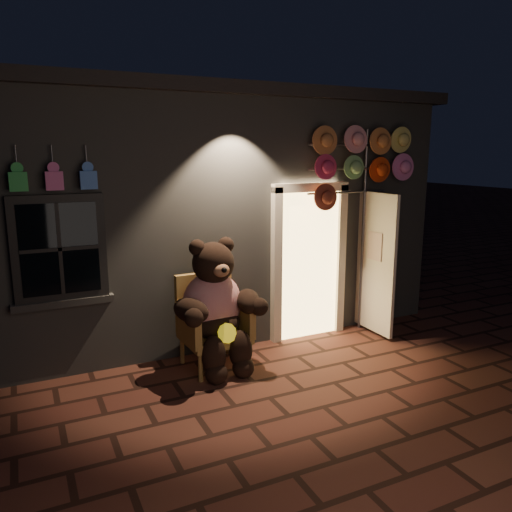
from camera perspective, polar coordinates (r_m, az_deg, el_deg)
ground at (r=5.60m, az=1.62°, el=-15.89°), size 60.00×60.00×0.00m
shop_building at (r=8.74m, az=-10.39°, el=5.93°), size 7.30×5.95×3.51m
wicker_armchair at (r=6.21m, az=-5.12°, el=-7.40°), size 0.82×0.75×1.13m
teddy_bear at (r=6.01m, az=-4.62°, el=-5.77°), size 1.18×0.94×1.62m
hat_rack at (r=7.16m, az=12.08°, el=10.39°), size 1.73×0.22×2.93m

